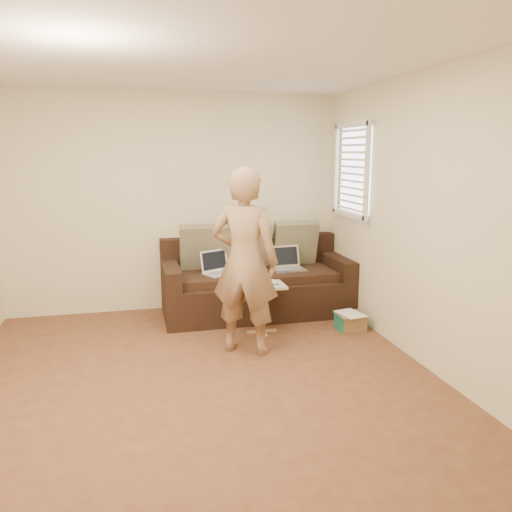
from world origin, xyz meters
name	(u,v)px	position (x,y,z in m)	size (l,w,h in m)	color
floor	(203,385)	(0.00, 0.00, 0.00)	(4.50, 4.50, 0.00)	#583021
ceiling	(195,55)	(0.00, 0.00, 2.60)	(4.50, 4.50, 0.00)	white
wall_back	(175,203)	(0.00, 2.25, 1.30)	(4.00, 4.00, 0.00)	beige
wall_front	(281,322)	(0.00, -2.25, 1.30)	(4.00, 4.00, 0.00)	beige
wall_right	(427,222)	(2.00, 0.00, 1.30)	(4.50, 4.50, 0.00)	beige
window_blinds	(352,170)	(1.95, 1.50, 1.70)	(0.12, 0.88, 1.08)	white
sofa	(257,279)	(0.90, 1.77, 0.42)	(2.20, 0.95, 0.85)	black
pillow_left	(203,247)	(0.30, 2.00, 0.79)	(0.55, 0.14, 0.55)	#66674C
pillow_mid	(248,245)	(0.85, 2.00, 0.79)	(0.55, 0.14, 0.55)	#7A6057
pillow_right	(295,243)	(1.45, 2.01, 0.79)	(0.55, 0.14, 0.55)	#66674C
laptop_silver	(289,270)	(1.29, 1.73, 0.52)	(0.39, 0.28, 0.26)	#B7BABC
laptop_white	(221,274)	(0.46, 1.73, 0.52)	(0.37, 0.27, 0.27)	white
person	(245,261)	(0.50, 0.64, 0.89)	(0.65, 0.44, 1.79)	#937250
side_table	(262,308)	(0.79, 1.11, 0.26)	(0.48, 0.34, 0.53)	silver
drinking_glass	(250,279)	(0.67, 1.16, 0.59)	(0.07, 0.07, 0.12)	silver
scissors	(271,285)	(0.88, 1.06, 0.54)	(0.18, 0.10, 0.02)	silver
paper_on_table	(266,283)	(0.85, 1.15, 0.53)	(0.21, 0.30, 0.00)	white
striped_box	(350,322)	(1.75, 0.95, 0.09)	(0.29, 0.29, 0.19)	#D54D20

